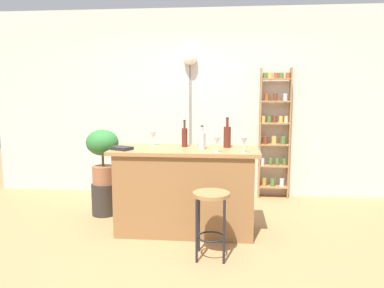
% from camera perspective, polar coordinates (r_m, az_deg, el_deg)
% --- Properties ---
extents(ground, '(12.00, 12.00, 0.00)m').
position_cam_1_polar(ground, '(4.17, -1.48, -14.38)').
color(ground, '#A37A4C').
extents(back_wall, '(6.40, 0.10, 2.80)m').
position_cam_1_polar(back_wall, '(5.80, 0.88, 6.16)').
color(back_wall, beige).
rests_on(back_wall, ground).
extents(kitchen_counter, '(1.63, 0.68, 0.95)m').
position_cam_1_polar(kitchen_counter, '(4.30, -1.00, -6.94)').
color(kitchen_counter, olive).
rests_on(kitchen_counter, ground).
extents(bar_stool, '(0.35, 0.35, 0.64)m').
position_cam_1_polar(bar_stool, '(3.63, 2.90, -9.75)').
color(bar_stool, black).
rests_on(bar_stool, ground).
extents(spice_shelf, '(0.44, 0.16, 1.92)m').
position_cam_1_polar(spice_shelf, '(5.70, 12.32, 1.73)').
color(spice_shelf, '#9E7042').
rests_on(spice_shelf, ground).
extents(plant_stool, '(0.32, 0.32, 0.41)m').
position_cam_1_polar(plant_stool, '(5.06, -13.10, -8.08)').
color(plant_stool, '#2D2823').
rests_on(plant_stool, ground).
extents(potted_plant, '(0.41, 0.37, 0.70)m').
position_cam_1_polar(potted_plant, '(4.92, -13.33, -1.03)').
color(potted_plant, '#935B3D').
rests_on(potted_plant, plant_stool).
extents(bottle_olive_oil, '(0.08, 0.08, 0.34)m').
position_cam_1_polar(bottle_olive_oil, '(4.29, 5.32, 1.19)').
color(bottle_olive_oil, '#5B2319').
rests_on(bottle_olive_oil, kitchen_counter).
extents(bottle_spirits_clear, '(0.07, 0.07, 0.31)m').
position_cam_1_polar(bottle_spirits_clear, '(4.32, -1.13, 1.11)').
color(bottle_spirits_clear, '#5B2319').
rests_on(bottle_spirits_clear, kitchen_counter).
extents(bottle_wine_red, '(0.08, 0.08, 0.26)m').
position_cam_1_polar(bottle_wine_red, '(4.16, 1.51, 0.57)').
color(bottle_wine_red, '#B2B2B7').
rests_on(bottle_wine_red, kitchen_counter).
extents(wine_glass_left, '(0.07, 0.07, 0.16)m').
position_cam_1_polar(wine_glass_left, '(4.44, -5.86, 1.25)').
color(wine_glass_left, silver).
rests_on(wine_glass_left, kitchen_counter).
extents(wine_glass_center, '(0.07, 0.07, 0.16)m').
position_cam_1_polar(wine_glass_center, '(3.95, 7.87, 0.37)').
color(wine_glass_center, silver).
rests_on(wine_glass_center, kitchen_counter).
extents(wine_glass_right, '(0.07, 0.07, 0.16)m').
position_cam_1_polar(wine_glass_right, '(3.93, 3.83, 0.40)').
color(wine_glass_right, silver).
rests_on(wine_glass_right, kitchen_counter).
extents(cookbook, '(0.25, 0.23, 0.03)m').
position_cam_1_polar(cookbook, '(4.18, -10.52, -0.63)').
color(cookbook, black).
rests_on(cookbook, kitchen_counter).
extents(pendant_globe_light, '(0.20, 0.20, 2.17)m').
position_cam_1_polar(pendant_globe_light, '(5.71, -0.31, 12.50)').
color(pendant_globe_light, black).
rests_on(pendant_globe_light, ground).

